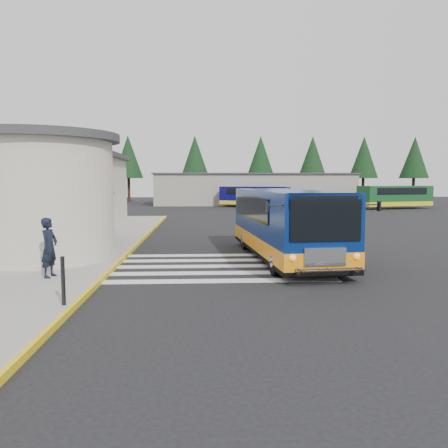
{
  "coord_description": "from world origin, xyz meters",
  "views": [
    {
      "loc": [
        -0.88,
        -16.72,
        3.14
      ],
      "look_at": [
        -0.08,
        -0.5,
        1.55
      ],
      "focal_mm": 35.0,
      "sensor_mm": 36.0,
      "label": 1
    }
  ],
  "objects_px": {
    "pedestrian_a": "(49,248)",
    "far_bus_b": "(395,196)",
    "transit_bus": "(285,226)",
    "bollard": "(63,281)",
    "far_bus_a": "(255,196)"
  },
  "relations": [
    {
      "from": "pedestrian_a",
      "to": "bollard",
      "type": "relative_size",
      "value": 1.57
    },
    {
      "from": "far_bus_b",
      "to": "bollard",
      "type": "bearing_deg",
      "value": 131.01
    },
    {
      "from": "pedestrian_a",
      "to": "far_bus_b",
      "type": "distance_m",
      "value": 44.29
    },
    {
      "from": "pedestrian_a",
      "to": "far_bus_b",
      "type": "bearing_deg",
      "value": -25.75
    },
    {
      "from": "bollard",
      "to": "transit_bus",
      "type": "bearing_deg",
      "value": 45.74
    },
    {
      "from": "bollard",
      "to": "far_bus_a",
      "type": "height_order",
      "value": "far_bus_a"
    },
    {
      "from": "pedestrian_a",
      "to": "bollard",
      "type": "bearing_deg",
      "value": -144.63
    },
    {
      "from": "transit_bus",
      "to": "pedestrian_a",
      "type": "relative_size",
      "value": 5.36
    },
    {
      "from": "far_bus_a",
      "to": "far_bus_b",
      "type": "distance_m",
      "value": 16.13
    },
    {
      "from": "far_bus_a",
      "to": "transit_bus",
      "type": "bearing_deg",
      "value": -160.18
    },
    {
      "from": "pedestrian_a",
      "to": "transit_bus",
      "type": "bearing_deg",
      "value": -54.0
    },
    {
      "from": "far_bus_b",
      "to": "transit_bus",
      "type": "bearing_deg",
      "value": 133.81
    },
    {
      "from": "transit_bus",
      "to": "pedestrian_a",
      "type": "distance_m",
      "value": 8.9
    },
    {
      "from": "bollard",
      "to": "far_bus_b",
      "type": "xyz_separation_m",
      "value": [
        25.4,
        38.43,
        0.72
      ]
    },
    {
      "from": "far_bus_a",
      "to": "far_bus_b",
      "type": "xyz_separation_m",
      "value": [
        15.74,
        -3.52,
        0.07
      ]
    }
  ]
}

